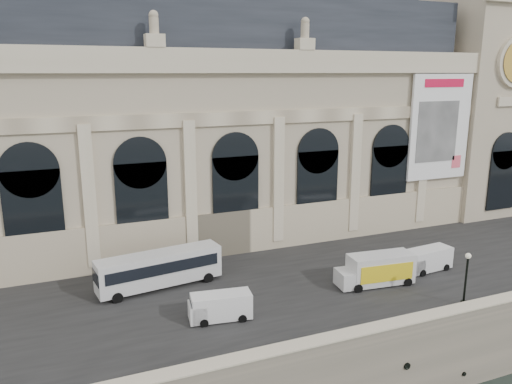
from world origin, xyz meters
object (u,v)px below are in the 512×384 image
(lamp_right, at_px, (466,280))
(bus_left, at_px, (160,268))
(van_c, at_px, (426,260))
(box_truck, at_px, (376,270))
(van_b, at_px, (217,307))

(lamp_right, bearing_deg, bus_left, 149.81)
(van_c, height_order, box_truck, box_truck)
(bus_left, xyz_separation_m, box_truck, (19.11, -7.11, -0.42))
(bus_left, relative_size, lamp_right, 2.46)
(van_b, relative_size, van_c, 0.98)
(van_c, distance_m, box_truck, 6.70)
(van_b, distance_m, van_c, 22.79)
(van_b, bearing_deg, van_c, 4.60)
(bus_left, bearing_deg, box_truck, -20.42)
(box_truck, bearing_deg, bus_left, 159.58)
(lamp_right, bearing_deg, van_b, 164.58)
(box_truck, relative_size, lamp_right, 1.58)
(van_c, bearing_deg, bus_left, 166.46)
(van_c, relative_size, box_truck, 0.71)
(van_c, bearing_deg, box_truck, -172.15)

